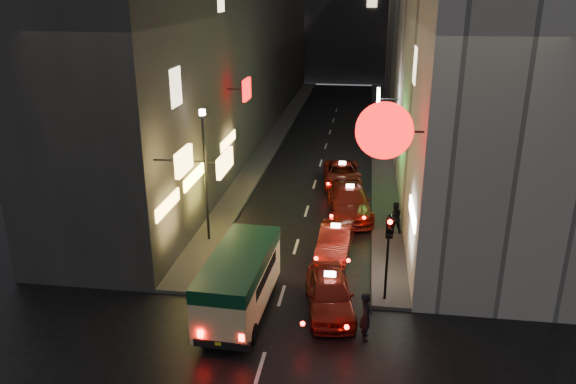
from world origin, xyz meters
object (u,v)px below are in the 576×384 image
at_px(taxi_near, 330,290).
at_px(pedestrian_crossing, 366,313).
at_px(minibus, 239,276).
at_px(lamp_post, 205,167).
at_px(traffic_light, 389,240).

xyz_separation_m(taxi_near, pedestrian_crossing, (1.35, -1.66, 0.17)).
relative_size(minibus, lamp_post, 0.90).
height_order(minibus, lamp_post, lamp_post).
bearing_deg(taxi_near, traffic_light, 19.50).
distance_m(taxi_near, traffic_light, 2.88).
distance_m(minibus, traffic_light, 5.64).
distance_m(taxi_near, pedestrian_crossing, 2.15).
bearing_deg(minibus, taxi_near, 11.18).
bearing_deg(minibus, traffic_light, 14.49).
xyz_separation_m(taxi_near, lamp_post, (-6.13, 5.26, 2.89)).
xyz_separation_m(minibus, pedestrian_crossing, (4.62, -1.02, -0.51)).
bearing_deg(minibus, pedestrian_crossing, -12.42).
distance_m(traffic_light, lamp_post, 9.42).
bearing_deg(traffic_light, pedestrian_crossing, -106.70).
distance_m(minibus, pedestrian_crossing, 4.76).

